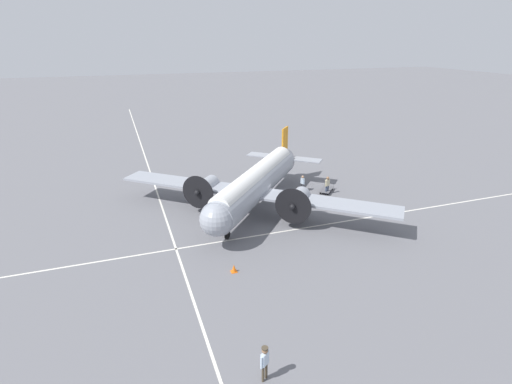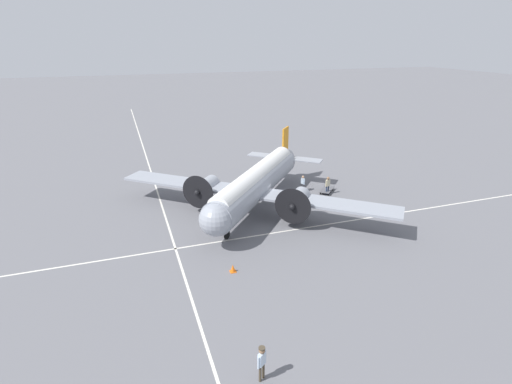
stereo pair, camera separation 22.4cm
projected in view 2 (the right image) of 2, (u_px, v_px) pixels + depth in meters
ground_plane at (256, 209)px, 35.91m from camera, size 300.00×300.00×0.00m
apron_line_eastwest at (276, 233)px, 31.61m from camera, size 120.00×0.16×0.01m
apron_line_northsouth at (167, 222)px, 33.50m from camera, size 0.16×120.00×0.01m
airliner_main at (254, 184)px, 34.64m from camera, size 20.47×19.26×5.78m
crew_foreground at (262, 360)px, 17.61m from camera, size 0.52×0.42×1.81m
passenger_boarding at (328, 184)px, 38.96m from camera, size 0.60×0.31×1.83m
ramp_agent at (303, 182)px, 39.81m from camera, size 0.28×0.54×1.64m
suitcase_near_door at (299, 190)px, 39.54m from camera, size 0.50×0.12×0.63m
baggage_cart at (327, 190)px, 39.80m from camera, size 2.20×2.23×0.56m
traffic_cone at (233, 268)px, 26.23m from camera, size 0.41×0.41×0.54m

